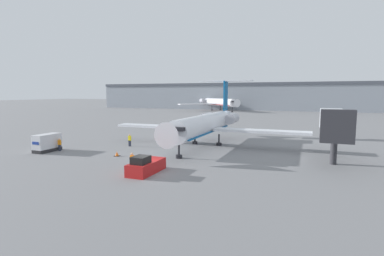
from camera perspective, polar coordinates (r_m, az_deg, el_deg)
ground_plane at (r=30.00m, az=-8.32°, el=-8.53°), size 600.00×600.00×0.00m
terminal_building at (r=145.83m, az=15.78°, el=5.83°), size 180.00×16.80×12.64m
airplane_main at (r=44.86m, az=2.61°, el=0.81°), size 29.85×25.25×10.12m
pushback_tug at (r=30.00m, az=-8.74°, el=-7.16°), size 1.98×4.76×1.86m
luggage_cart at (r=44.70m, az=-25.89°, el=-2.56°), size 1.61×3.65×2.36m
worker_near_tug at (r=30.94m, az=-11.33°, el=-6.24°), size 0.40×0.26×1.86m
worker_by_wing at (r=45.15m, az=-11.79°, el=-2.22°), size 0.40×0.26×1.83m
worker_on_apron at (r=44.50m, az=-23.92°, el=-2.84°), size 0.40×0.24×1.75m
traffic_cone_left at (r=38.60m, az=-14.10°, el=-4.81°), size 0.63×0.63×0.59m
airplane_parked_far_left at (r=136.58m, az=4.81°, el=4.94°), size 28.25×28.58×10.57m
jet_bridge at (r=38.50m, az=25.36°, el=0.99°), size 3.20×12.14×6.19m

